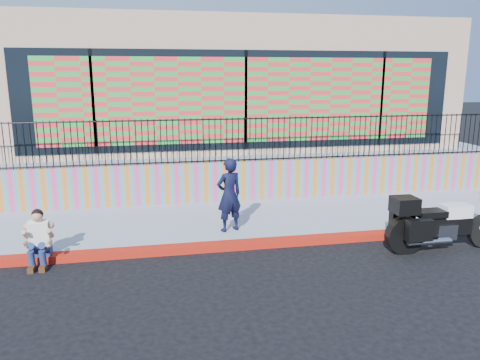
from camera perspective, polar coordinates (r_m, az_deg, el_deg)
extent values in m
plane|color=black|center=(10.19, 5.41, -7.90)|extent=(90.00, 90.00, 0.00)
cube|color=#9E1E0B|center=(10.16, 5.42, -7.50)|extent=(16.00, 0.30, 0.15)
cube|color=#8F97AC|center=(11.67, 3.14, -4.75)|extent=(16.00, 3.00, 0.15)
cube|color=#F03F83|center=(13.01, 1.46, -0.04)|extent=(16.00, 0.20, 1.10)
cube|color=#8F97AC|center=(17.94, -2.06, 3.30)|extent=(16.00, 10.00, 1.25)
cube|color=tan|center=(17.50, -2.02, 11.70)|extent=(14.00, 8.00, 4.00)
cube|color=black|center=(13.56, 0.70, 9.68)|extent=(12.60, 0.04, 2.80)
cube|color=#EF3537|center=(13.53, 0.73, 9.67)|extent=(11.48, 0.02, 2.40)
cylinder|color=black|center=(10.17, 19.42, -6.51)|extent=(0.71, 0.15, 0.71)
cube|color=black|center=(10.60, 23.79, -5.06)|extent=(1.02, 0.30, 0.37)
cube|color=silver|center=(10.60, 23.50, -5.64)|extent=(0.43, 0.37, 0.32)
cube|color=white|center=(10.63, 24.80, -3.41)|extent=(0.59, 0.34, 0.26)
cube|color=black|center=(10.32, 22.20, -3.77)|extent=(0.59, 0.37, 0.13)
cube|color=black|center=(9.95, 19.43, -2.90)|extent=(0.47, 0.45, 0.32)
cube|color=black|center=(9.89, 21.00, -5.73)|extent=(0.52, 0.19, 0.43)
cube|color=black|center=(10.42, 19.14, -4.66)|extent=(0.52, 0.19, 0.43)
imported|color=black|center=(10.35, -1.33, -1.83)|extent=(0.70, 0.58, 1.66)
cube|color=navy|center=(9.99, -23.04, -7.88)|extent=(0.36, 0.28, 0.18)
cube|color=white|center=(9.84, -23.26, -6.05)|extent=(0.38, 0.27, 0.54)
sphere|color=tan|center=(9.70, -23.50, -4.11)|extent=(0.21, 0.21, 0.21)
cube|color=#472814|center=(9.68, -24.05, -9.85)|extent=(0.11, 0.26, 0.10)
cube|color=#472814|center=(9.63, -22.88, -9.84)|extent=(0.11, 0.26, 0.10)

